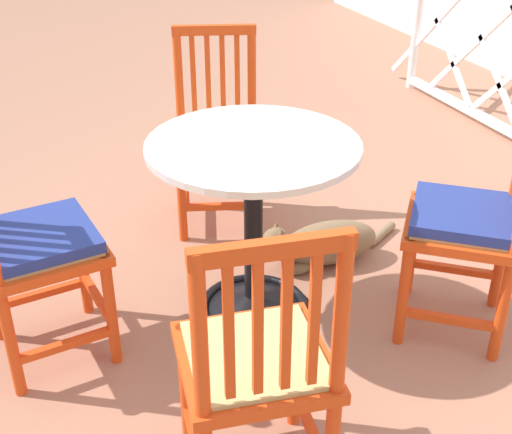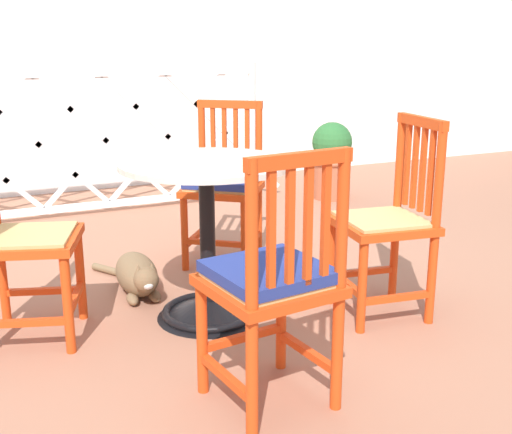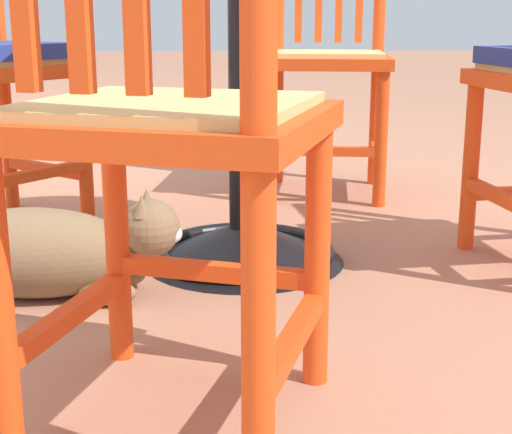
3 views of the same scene
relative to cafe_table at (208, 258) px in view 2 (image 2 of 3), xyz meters
The scene contains 10 objects.
ground_plane 0.36m from the cafe_table, 60.16° to the right, with size 24.00×24.00×0.00m, color #A36B51.
building_wall_backdrop 3.21m from the cafe_table, 87.85° to the left, with size 10.00×0.20×2.80m, color white.
lattice_fence_panel 2.17m from the cafe_table, 102.60° to the left, with size 3.80×0.06×1.08m.
cafe_table is the anchor object (origin of this frame).
orange_chair_by_planter 0.80m from the cafe_table, 94.57° to the right, with size 0.45×0.45×0.91m.
orange_chair_tucked_in 0.83m from the cafe_table, 21.09° to the right, with size 0.45×0.45×0.91m.
orange_chair_at_corner 0.79m from the cafe_table, 62.62° to the left, with size 0.56×0.56×0.91m.
orange_chair_near_fence 0.80m from the cafe_table, behind, with size 0.51×0.51×0.91m.
tabby_cat 0.51m from the cafe_table, 118.82° to the left, with size 0.27×0.74×0.23m.
terracotta_planter 2.48m from the cafe_table, 45.62° to the left, with size 0.32×0.32×0.62m.
Camera 2 is at (-1.06, -2.37, 1.22)m, focal length 44.63 mm.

